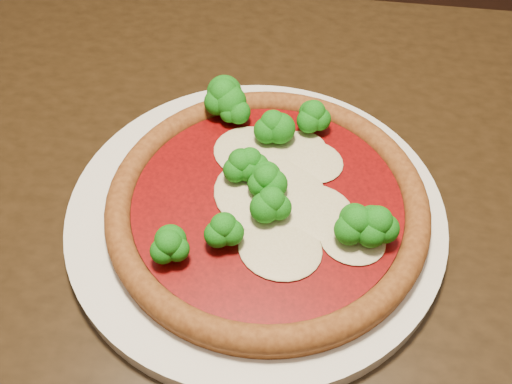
% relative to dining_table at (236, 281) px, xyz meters
% --- Properties ---
extents(dining_table, '(1.34, 1.09, 0.75)m').
position_rel_dining_table_xyz_m(dining_table, '(0.00, 0.00, 0.00)').
color(dining_table, black).
rests_on(dining_table, floor).
extents(plate, '(0.35, 0.35, 0.02)m').
position_rel_dining_table_xyz_m(plate, '(0.02, 0.02, 0.11)').
color(plate, silver).
rests_on(plate, dining_table).
extents(pizza, '(0.29, 0.29, 0.06)m').
position_rel_dining_table_xyz_m(pizza, '(0.03, 0.02, 0.13)').
color(pizza, brown).
rests_on(pizza, plate).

